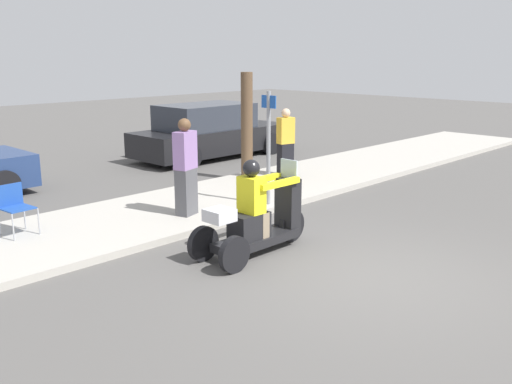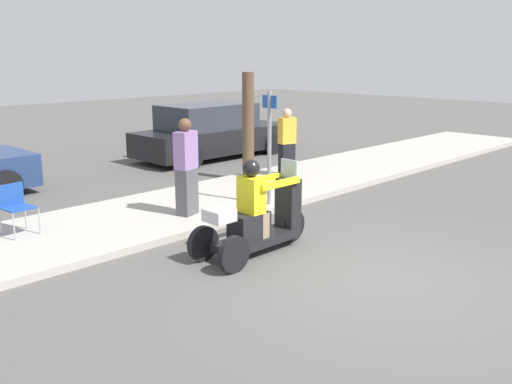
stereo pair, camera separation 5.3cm
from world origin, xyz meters
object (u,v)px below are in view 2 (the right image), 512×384
Objects in this scene: folding_chair_curbside at (15,204)px; tree_trunk at (248,125)px; spectator_by_tree at (287,144)px; parked_car_lot_far at (212,132)px; motorcycle_trike at (257,220)px; street_sign at (269,144)px; spectator_with_child at (186,169)px.

folding_chair_curbside is 0.33× the size of tree_trunk.
parked_car_lot_far is at bearing 77.60° from spectator_by_tree.
motorcycle_trike is 1.32× the size of spectator_by_tree.
parked_car_lot_far is (0.81, 3.68, -0.16)m from spectator_by_tree.
folding_chair_curbside is at bearing -154.07° from parked_car_lot_far.
street_sign is at bearing -125.90° from tree_trunk.
street_sign is at bearing 39.17° from motorcycle_trike.
tree_trunk is (3.19, 1.65, 0.38)m from spectator_with_child.
street_sign is (1.95, 1.59, 0.78)m from motorcycle_trike.
folding_chair_curbside is at bearing 158.81° from street_sign.
spectator_by_tree is at bearing 14.44° from spectator_with_child.
spectator_by_tree reaches higher than parked_car_lot_far.
motorcycle_trike is 2.22m from spectator_with_child.
parked_car_lot_far is at bearing 45.09° from spectator_with_child.
spectator_by_tree is (3.85, 0.99, -0.07)m from spectator_with_child.
parked_car_lot_far reaches higher than folding_chair_curbside.
spectator_with_child is 2.92m from folding_chair_curbside.
parked_car_lot_far reaches higher than motorcycle_trike.
street_sign is at bearing -145.48° from spectator_by_tree.
parked_car_lot_far is 2.21× the size of street_sign.
folding_chair_curbside is at bearing -174.71° from tree_trunk.
tree_trunk is at bearing 46.93° from motorcycle_trike.
spectator_by_tree is 0.66× the size of tree_trunk.
spectator_with_child is 0.80× the size of street_sign.
tree_trunk is (3.54, 3.79, 0.82)m from motorcycle_trike.
spectator_by_tree is (4.20, 3.14, 0.37)m from motorcycle_trike.
spectator_with_child reaches higher than folding_chair_curbside.
folding_chair_curbside is (-2.33, 3.25, 0.09)m from motorcycle_trike.
tree_trunk is at bearing 135.08° from spectator_by_tree.
tree_trunk is at bearing 27.29° from spectator_with_child.
tree_trunk reaches higher than spectator_with_child.
spectator_with_child reaches higher than parked_car_lot_far.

